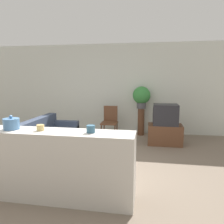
# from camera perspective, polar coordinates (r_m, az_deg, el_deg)

# --- Properties ---
(ground_plane) EXTENTS (14.00, 14.00, 0.00)m
(ground_plane) POSITION_cam_1_polar(r_m,az_deg,el_deg) (3.94, -13.73, -16.51)
(ground_plane) COLOR #756656
(wall_back) EXTENTS (9.00, 0.06, 2.70)m
(wall_back) POSITION_cam_1_polar(r_m,az_deg,el_deg) (6.85, -2.60, 6.13)
(wall_back) COLOR silver
(wall_back) RESTS_ON ground_plane
(couch) EXTENTS (0.82, 1.78, 0.76)m
(couch) POSITION_cam_1_polar(r_m,az_deg,el_deg) (5.18, -16.39, -7.07)
(couch) COLOR #384256
(couch) RESTS_ON ground_plane
(tv_stand) EXTENTS (0.85, 0.52, 0.51)m
(tv_stand) POSITION_cam_1_polar(r_m,az_deg,el_deg) (5.75, 13.63, -5.70)
(tv_stand) COLOR brown
(tv_stand) RESTS_ON ground_plane
(television) EXTENTS (0.62, 0.50, 0.52)m
(television) POSITION_cam_1_polar(r_m,az_deg,el_deg) (5.64, 13.75, -0.66)
(television) COLOR #232328
(television) RESTS_ON tv_stand
(wooden_chair) EXTENTS (0.44, 0.44, 0.88)m
(wooden_chair) POSITION_cam_1_polar(r_m,az_deg,el_deg) (6.20, -0.56, -2.17)
(wooden_chair) COLOR brown
(wooden_chair) RESTS_ON ground_plane
(plant_stand) EXTENTS (0.19, 0.19, 0.80)m
(plant_stand) POSITION_cam_1_polar(r_m,az_deg,el_deg) (6.51, 7.58, -2.53)
(plant_stand) COLOR brown
(plant_stand) RESTS_ON ground_plane
(potted_plant) EXTENTS (0.51, 0.51, 0.64)m
(potted_plant) POSITION_cam_1_polar(r_m,az_deg,el_deg) (6.40, 7.72, 4.14)
(potted_plant) COLOR #4C4C51
(potted_plant) RESTS_ON plant_stand
(foreground_counter) EXTENTS (2.62, 0.44, 0.97)m
(foreground_counter) POSITION_cam_1_polar(r_m,az_deg,el_deg) (3.28, -18.10, -12.82)
(foreground_counter) COLOR beige
(foreground_counter) RESTS_ON ground_plane
(decorative_bowl) EXTENTS (0.22, 0.22, 0.20)m
(decorative_bowl) POSITION_cam_1_polar(r_m,az_deg,el_deg) (3.34, -24.82, -2.80)
(decorative_bowl) COLOR #4C7AAD
(decorative_bowl) RESTS_ON foreground_counter
(candle_jar) EXTENTS (0.10, 0.10, 0.08)m
(candle_jar) POSITION_cam_1_polar(r_m,az_deg,el_deg) (3.12, -18.20, -3.89)
(candle_jar) COLOR tan
(candle_jar) RESTS_ON foreground_counter
(coffee_tin) EXTENTS (0.11, 0.11, 0.10)m
(coffee_tin) POSITION_cam_1_polar(r_m,az_deg,el_deg) (2.86, -5.57, -4.44)
(coffee_tin) COLOR #335B75
(coffee_tin) RESTS_ON foreground_counter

